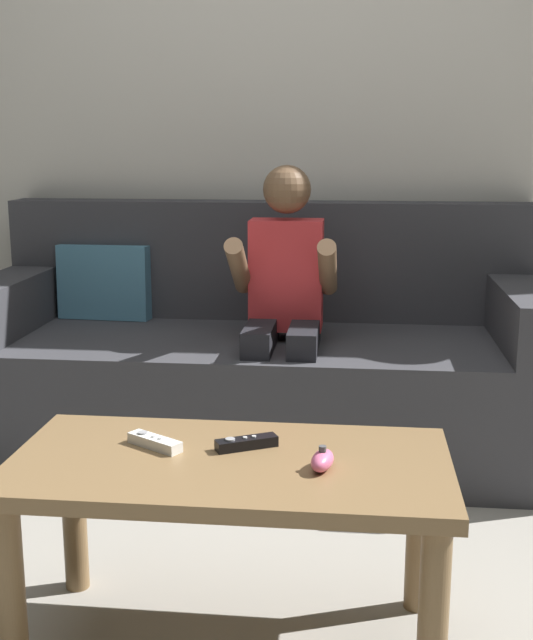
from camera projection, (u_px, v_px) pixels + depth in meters
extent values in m
cube|color=beige|center=(282.00, 105.00, 3.18)|extent=(4.86, 0.05, 2.50)
cube|color=#38383D|center=(258.00, 394.00, 2.97)|extent=(2.01, 0.80, 0.44)
cube|color=#38383D|center=(268.00, 260.00, 3.19)|extent=(2.01, 0.16, 0.45)
cube|color=#38383D|center=(10.00, 303.00, 3.00)|extent=(0.18, 0.80, 0.20)
cube|color=#38383D|center=(523.00, 314.00, 2.81)|extent=(0.18, 0.80, 0.20)
cube|color=teal|center=(106.00, 281.00, 3.19)|extent=(0.36, 0.15, 0.29)
cylinder|color=black|center=(255.00, 427.00, 2.63)|extent=(0.08, 0.08, 0.44)
cylinder|color=black|center=(300.00, 429.00, 2.61)|extent=(0.08, 0.08, 0.44)
cube|color=black|center=(260.00, 338.00, 2.72)|extent=(0.09, 0.31, 0.09)
cube|color=black|center=(304.00, 339.00, 2.71)|extent=(0.09, 0.31, 0.09)
cube|color=red|center=(286.00, 275.00, 2.83)|extent=(0.25, 0.15, 0.38)
cylinder|color=brown|center=(239.00, 267.00, 2.70)|extent=(0.06, 0.27, 0.22)
cylinder|color=brown|center=(328.00, 268.00, 2.67)|extent=(0.06, 0.27, 0.22)
sphere|color=brown|center=(287.00, 189.00, 2.76)|extent=(0.16, 0.16, 0.16)
cube|color=brown|center=(230.00, 466.00, 1.78)|extent=(0.95, 0.49, 0.04)
cylinder|color=brown|center=(11.00, 595.00, 1.68)|extent=(0.06, 0.06, 0.41)
cylinder|color=brown|center=(433.00, 621.00, 1.59)|extent=(0.06, 0.06, 0.41)
cylinder|color=brown|center=(74.00, 512.00, 2.06)|extent=(0.06, 0.06, 0.41)
cylinder|color=brown|center=(419.00, 530.00, 1.96)|extent=(0.06, 0.06, 0.41)
cube|color=black|center=(247.00, 443.00, 1.83)|extent=(0.14, 0.10, 0.02)
cylinder|color=#99999E|center=(230.00, 439.00, 1.81)|extent=(0.02, 0.02, 0.00)
cylinder|color=silver|center=(245.00, 438.00, 1.83)|extent=(0.01, 0.01, 0.00)
cylinder|color=silver|center=(254.00, 436.00, 1.83)|extent=(0.01, 0.01, 0.00)
ellipsoid|color=pink|center=(322.00, 460.00, 1.71)|extent=(0.06, 0.10, 0.04)
cylinder|color=#4C4C51|center=(323.00, 449.00, 1.70)|extent=(0.02, 0.02, 0.01)
cube|color=white|center=(155.00, 442.00, 1.83)|extent=(0.14, 0.10, 0.02)
cylinder|color=#99999E|center=(143.00, 433.00, 1.85)|extent=(0.02, 0.02, 0.00)
cylinder|color=silver|center=(154.00, 436.00, 1.83)|extent=(0.01, 0.01, 0.00)
cylinder|color=silver|center=(160.00, 438.00, 1.82)|extent=(0.01, 0.01, 0.00)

